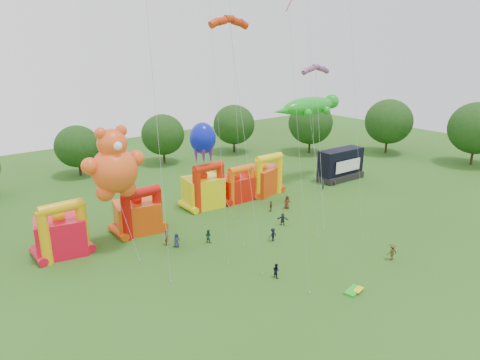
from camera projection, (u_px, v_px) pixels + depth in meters
ground at (375, 300)px, 39.46m from camera, size 160.00×160.00×0.00m
tree_ring at (368, 239)px, 37.31m from camera, size 120.04×122.11×12.07m
bouncy_castle_0 at (61, 234)px, 47.23m from camera, size 5.94×5.17×6.57m
bouncy_castle_1 at (138, 214)px, 53.07m from camera, size 6.06×5.27×6.09m
bouncy_castle_2 at (204, 190)px, 61.03m from camera, size 5.74×4.87×6.81m
bouncy_castle_3 at (237, 187)px, 63.70m from camera, size 4.90×4.00×5.66m
bouncy_castle_4 at (263, 178)px, 66.66m from camera, size 6.20×5.44×6.56m
stage_trailer at (341, 165)px, 73.35m from camera, size 8.66×3.61×5.41m
teddy_bear_kite at (115, 170)px, 46.61m from camera, size 7.11×6.95×14.30m
gecko_kite at (313, 135)px, 69.29m from camera, size 14.76×8.89×14.34m
octopus_kite at (211, 163)px, 58.06m from camera, size 3.58×7.44×12.52m
parafoil_kites at (255, 139)px, 48.39m from camera, size 28.60×12.12×30.02m
diamond_kites at (281, 112)px, 46.26m from camera, size 18.69×18.11×36.90m
folded_kite_bundle at (354, 291)px, 40.62m from camera, size 2.16×1.41×0.31m
spectator_0 at (177, 240)px, 49.35m from camera, size 0.94×0.70×1.73m
spectator_1 at (167, 238)px, 49.81m from camera, size 0.68×0.81×1.91m
spectator_2 at (208, 236)px, 50.55m from camera, size 0.92×0.99×1.63m
spectator_3 at (273, 235)px, 50.87m from camera, size 1.09×0.67×1.63m
spectator_4 at (271, 206)px, 59.88m from camera, size 0.96×0.79×1.54m
spectator_5 at (283, 219)px, 55.37m from camera, size 1.31×1.47×1.61m
spectator_6 at (287, 202)px, 60.82m from camera, size 1.13×0.95×1.97m
spectator_7 at (323, 185)px, 68.65m from camera, size 0.67×0.55×1.58m
spectator_8 at (276, 270)px, 43.00m from camera, size 0.61×0.77×1.52m
spectator_9 at (392, 252)px, 46.41m from camera, size 1.38×1.05×1.90m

